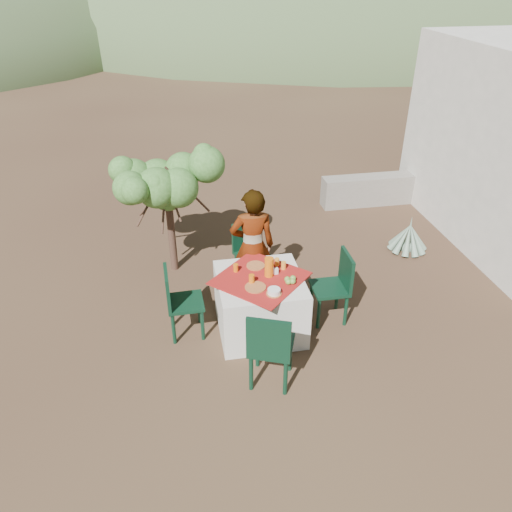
{
  "coord_description": "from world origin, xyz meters",
  "views": [
    {
      "loc": [
        -0.46,
        -4.73,
        4.05
      ],
      "look_at": [
        0.51,
        0.53,
        0.83
      ],
      "focal_mm": 35.0,
      "sensor_mm": 36.0,
      "label": 1
    }
  ],
  "objects_px": {
    "chair_far": "(249,249)",
    "chair_left": "(178,299)",
    "table": "(260,304)",
    "shrub_tree": "(171,187)",
    "person": "(252,247)",
    "chair_near": "(270,346)",
    "juice_pitcher": "(269,267)",
    "agave": "(408,238)",
    "chair_right": "(336,284)"
  },
  "relations": [
    {
      "from": "person",
      "to": "chair_near",
      "type": "bearing_deg",
      "value": 87.79
    },
    {
      "from": "chair_far",
      "to": "shrub_tree",
      "type": "distance_m",
      "value": 1.4
    },
    {
      "from": "chair_left",
      "to": "chair_right",
      "type": "bearing_deg",
      "value": -92.63
    },
    {
      "from": "person",
      "to": "agave",
      "type": "bearing_deg",
      "value": -161.25
    },
    {
      "from": "juice_pitcher",
      "to": "person",
      "type": "bearing_deg",
      "value": 97.77
    },
    {
      "from": "shrub_tree",
      "to": "chair_right",
      "type": "bearing_deg",
      "value": -39.89
    },
    {
      "from": "person",
      "to": "juice_pitcher",
      "type": "height_order",
      "value": "person"
    },
    {
      "from": "chair_near",
      "to": "juice_pitcher",
      "type": "height_order",
      "value": "juice_pitcher"
    },
    {
      "from": "chair_far",
      "to": "chair_right",
      "type": "height_order",
      "value": "chair_right"
    },
    {
      "from": "table",
      "to": "juice_pitcher",
      "type": "relative_size",
      "value": 5.38
    },
    {
      "from": "chair_near",
      "to": "shrub_tree",
      "type": "distance_m",
      "value": 2.88
    },
    {
      "from": "table",
      "to": "shrub_tree",
      "type": "relative_size",
      "value": 0.79
    },
    {
      "from": "chair_far",
      "to": "juice_pitcher",
      "type": "xyz_separation_m",
      "value": [
        0.05,
        -1.1,
        0.38
      ]
    },
    {
      "from": "juice_pitcher",
      "to": "agave",
      "type": "bearing_deg",
      "value": 29.78
    },
    {
      "from": "chair_far",
      "to": "chair_left",
      "type": "height_order",
      "value": "chair_left"
    },
    {
      "from": "table",
      "to": "person",
      "type": "bearing_deg",
      "value": 87.75
    },
    {
      "from": "chair_left",
      "to": "juice_pitcher",
      "type": "relative_size",
      "value": 3.83
    },
    {
      "from": "chair_far",
      "to": "juice_pitcher",
      "type": "bearing_deg",
      "value": -109.28
    },
    {
      "from": "person",
      "to": "chair_left",
      "type": "bearing_deg",
      "value": 31.73
    },
    {
      "from": "table",
      "to": "shrub_tree",
      "type": "distance_m",
      "value": 2.13
    },
    {
      "from": "shrub_tree",
      "to": "juice_pitcher",
      "type": "distance_m",
      "value": 1.99
    },
    {
      "from": "person",
      "to": "agave",
      "type": "xyz_separation_m",
      "value": [
        2.65,
        0.83,
        -0.58
      ]
    },
    {
      "from": "person",
      "to": "shrub_tree",
      "type": "bearing_deg",
      "value": -44.09
    },
    {
      "from": "chair_near",
      "to": "agave",
      "type": "distance_m",
      "value": 3.72
    },
    {
      "from": "chair_near",
      "to": "table",
      "type": "bearing_deg",
      "value": -73.26
    },
    {
      "from": "chair_left",
      "to": "agave",
      "type": "relative_size",
      "value": 1.41
    },
    {
      "from": "table",
      "to": "chair_near",
      "type": "height_order",
      "value": "chair_near"
    },
    {
      "from": "chair_far",
      "to": "chair_near",
      "type": "distance_m",
      "value": 2.11
    },
    {
      "from": "chair_near",
      "to": "juice_pitcher",
      "type": "distance_m",
      "value": 1.08
    },
    {
      "from": "shrub_tree",
      "to": "juice_pitcher",
      "type": "bearing_deg",
      "value": -56.96
    },
    {
      "from": "agave",
      "to": "juice_pitcher",
      "type": "bearing_deg",
      "value": -150.22
    },
    {
      "from": "chair_left",
      "to": "person",
      "type": "xyz_separation_m",
      "value": [
        1.01,
        0.59,
        0.29
      ]
    },
    {
      "from": "chair_left",
      "to": "shrub_tree",
      "type": "xyz_separation_m",
      "value": [
        0.03,
        1.58,
        0.79
      ]
    },
    {
      "from": "chair_left",
      "to": "agave",
      "type": "distance_m",
      "value": 3.94
    },
    {
      "from": "agave",
      "to": "chair_right",
      "type": "bearing_deg",
      "value": -139.51
    },
    {
      "from": "chair_far",
      "to": "chair_near",
      "type": "height_order",
      "value": "chair_near"
    },
    {
      "from": "table",
      "to": "chair_far",
      "type": "height_order",
      "value": "chair_far"
    },
    {
      "from": "person",
      "to": "shrub_tree",
      "type": "relative_size",
      "value": 0.98
    },
    {
      "from": "chair_left",
      "to": "person",
      "type": "bearing_deg",
      "value": -61.39
    },
    {
      "from": "table",
      "to": "shrub_tree",
      "type": "height_order",
      "value": "shrub_tree"
    },
    {
      "from": "table",
      "to": "person",
      "type": "distance_m",
      "value": 0.79
    },
    {
      "from": "chair_far",
      "to": "person",
      "type": "bearing_deg",
      "value": -116.36
    },
    {
      "from": "chair_right",
      "to": "person",
      "type": "relative_size",
      "value": 0.59
    },
    {
      "from": "chair_far",
      "to": "agave",
      "type": "bearing_deg",
      "value": -14.03
    },
    {
      "from": "chair_far",
      "to": "chair_left",
      "type": "relative_size",
      "value": 0.97
    },
    {
      "from": "chair_far",
      "to": "juice_pitcher",
      "type": "height_order",
      "value": "juice_pitcher"
    },
    {
      "from": "agave",
      "to": "chair_left",
      "type": "bearing_deg",
      "value": -158.84
    },
    {
      "from": "chair_near",
      "to": "juice_pitcher",
      "type": "relative_size",
      "value": 4.09
    },
    {
      "from": "person",
      "to": "agave",
      "type": "distance_m",
      "value": 2.84
    },
    {
      "from": "juice_pitcher",
      "to": "chair_left",
      "type": "bearing_deg",
      "value": 177.34
    }
  ]
}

